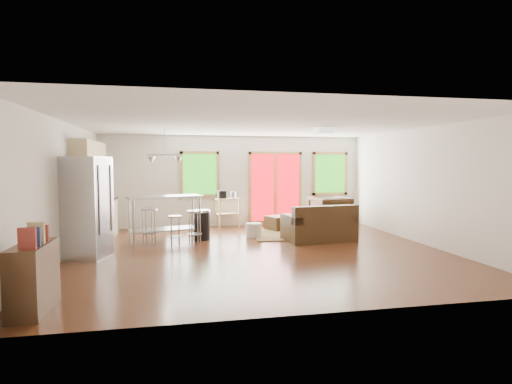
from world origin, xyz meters
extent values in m
cube|color=#381B0E|center=(0.00, 0.00, -0.01)|extent=(7.50, 7.00, 0.02)
cube|color=silver|center=(0.00, 0.00, 2.61)|extent=(7.50, 7.00, 0.02)
cube|color=beige|center=(0.00, 3.51, 1.30)|extent=(7.50, 0.02, 2.60)
cube|color=beige|center=(-3.76, 0.00, 1.30)|extent=(0.02, 7.00, 2.60)
cube|color=beige|center=(3.76, 0.00, 1.30)|extent=(0.02, 7.00, 2.60)
cube|color=beige|center=(0.00, -3.51, 1.30)|extent=(7.50, 0.02, 2.60)
cube|color=#1D6211|center=(-1.00, 3.46, 1.50)|extent=(0.94, 0.02, 1.14)
cube|color=#9E733D|center=(-1.00, 3.46, 2.11)|extent=(1.10, 0.05, 0.08)
cube|color=#9E733D|center=(-1.00, 3.46, 0.89)|extent=(1.10, 0.05, 0.08)
cube|color=#9E733D|center=(-1.51, 3.46, 1.50)|extent=(0.08, 0.05, 1.30)
cube|color=#9E733D|center=(-0.49, 3.46, 1.50)|extent=(0.08, 0.05, 1.30)
cube|color=red|center=(1.20, 3.46, 1.10)|extent=(1.44, 0.02, 1.94)
cube|color=#9E733D|center=(1.20, 3.46, 2.11)|extent=(1.60, 0.05, 0.08)
cube|color=#9E733D|center=(1.20, 3.46, 0.09)|extent=(1.60, 0.05, 0.08)
cube|color=#9E733D|center=(0.44, 3.46, 1.10)|extent=(0.08, 0.05, 2.10)
cube|color=#9E733D|center=(1.96, 3.46, 1.10)|extent=(0.08, 0.05, 2.10)
cube|color=#9E733D|center=(1.20, 3.46, 1.10)|extent=(0.08, 0.05, 1.94)
cube|color=#1D6211|center=(2.90, 3.46, 1.50)|extent=(0.94, 0.02, 1.14)
cube|color=#9E733D|center=(2.90, 3.46, 2.11)|extent=(1.10, 0.05, 0.08)
cube|color=#9E733D|center=(2.90, 3.46, 0.89)|extent=(1.10, 0.05, 0.08)
cube|color=#9E733D|center=(2.39, 3.46, 1.50)|extent=(0.08, 0.05, 1.30)
cube|color=#9E733D|center=(3.41, 3.46, 1.50)|extent=(0.08, 0.05, 1.30)
cube|color=#3F5E35|center=(1.41, 1.77, 0.01)|extent=(2.50, 1.99, 0.02)
cube|color=black|center=(1.62, 0.90, 0.22)|extent=(1.68, 1.08, 0.45)
cube|color=black|center=(1.66, 0.56, 0.65)|extent=(1.60, 0.39, 0.40)
cube|color=black|center=(0.94, 0.82, 0.53)|extent=(0.31, 0.92, 0.17)
cube|color=black|center=(2.30, 0.98, 0.53)|extent=(0.31, 0.92, 0.17)
cube|color=black|center=(1.27, 0.91, 0.51)|extent=(0.72, 0.65, 0.13)
cube|color=black|center=(1.96, 0.99, 0.51)|extent=(0.72, 0.65, 0.13)
cube|color=#382414|center=(1.73, 1.69, 0.35)|extent=(1.04, 0.76, 0.04)
cube|color=#382414|center=(1.39, 1.40, 0.17)|extent=(0.07, 0.07, 0.34)
cube|color=#382414|center=(2.16, 1.58, 0.17)|extent=(0.07, 0.07, 0.34)
cube|color=#382414|center=(1.30, 1.80, 0.17)|extent=(0.07, 0.07, 0.34)
cube|color=#382414|center=(2.06, 1.98, 0.17)|extent=(0.07, 0.07, 0.34)
imported|color=black|center=(2.54, 2.53, 0.49)|extent=(1.03, 0.98, 0.98)
cube|color=black|center=(1.06, 2.50, 0.19)|extent=(0.74, 0.74, 0.38)
cylinder|color=beige|center=(0.21, 1.61, 0.17)|extent=(0.49, 0.49, 0.34)
imported|color=silver|center=(1.64, 1.86, 0.48)|extent=(0.17, 0.18, 0.17)
sphere|color=red|center=(1.67, 1.88, 0.62)|extent=(0.06, 0.06, 0.06)
sphere|color=red|center=(1.61, 1.84, 0.64)|extent=(0.06, 0.06, 0.06)
sphere|color=red|center=(1.64, 1.90, 0.65)|extent=(0.06, 0.06, 0.06)
imported|color=maroon|center=(2.24, 1.53, 0.56)|extent=(0.24, 0.07, 0.32)
cube|color=tan|center=(-3.45, 1.70, 0.45)|extent=(0.60, 2.20, 0.90)
cube|color=black|center=(-3.45, 1.70, 0.92)|extent=(0.64, 2.24, 0.04)
cube|color=tan|center=(-3.57, 1.70, 1.95)|extent=(0.36, 2.20, 0.70)
cylinder|color=#B7BABC|center=(-3.45, 1.20, 1.03)|extent=(0.12, 0.12, 0.18)
cube|color=black|center=(-3.45, 2.10, 1.04)|extent=(0.22, 0.18, 0.20)
cube|color=#B7BABC|center=(-3.35, 0.13, 0.96)|extent=(0.95, 0.94, 1.93)
cube|color=gray|center=(-2.99, 0.03, 0.96)|extent=(0.22, 0.68, 1.88)
cylinder|color=gray|center=(-3.04, -0.21, 1.12)|extent=(0.03, 0.03, 1.28)
cylinder|color=gray|center=(-2.90, 0.24, 1.12)|extent=(0.03, 0.03, 1.28)
cube|color=#B7BABC|center=(-1.92, 1.48, 1.03)|extent=(1.79, 1.11, 0.04)
cube|color=gray|center=(-1.92, 1.48, 0.28)|extent=(1.66, 0.99, 0.03)
cylinder|color=gray|center=(-2.57, 1.02, 0.51)|extent=(0.06, 0.06, 1.01)
cylinder|color=gray|center=(-1.12, 1.45, 0.51)|extent=(0.06, 0.06, 1.01)
cylinder|color=gray|center=(-2.71, 1.51, 0.51)|extent=(0.06, 0.06, 1.01)
cylinder|color=gray|center=(-1.26, 1.94, 0.51)|extent=(0.06, 0.06, 1.01)
imported|color=silver|center=(-1.57, 1.60, 1.01)|extent=(0.14, 0.12, 0.13)
cylinder|color=#B7BABC|center=(-2.26, 1.18, 0.78)|extent=(0.50, 0.50, 0.04)
cylinder|color=gray|center=(-2.20, 1.31, 0.38)|extent=(0.04, 0.04, 0.76)
cylinder|color=gray|center=(-2.39, 1.23, 0.38)|extent=(0.04, 0.04, 0.76)
cylinder|color=gray|center=(-2.31, 1.04, 0.38)|extent=(0.04, 0.04, 0.76)
cylinder|color=gray|center=(-2.12, 1.12, 0.38)|extent=(0.04, 0.04, 0.76)
cylinder|color=gray|center=(-2.26, 1.18, 0.25)|extent=(0.45, 0.45, 0.02)
cylinder|color=#B7BABC|center=(-1.69, 1.01, 0.63)|extent=(0.32, 0.32, 0.04)
cylinder|color=gray|center=(-1.60, 1.09, 0.31)|extent=(0.02, 0.02, 0.61)
cylinder|color=gray|center=(-1.76, 1.10, 0.31)|extent=(0.02, 0.02, 0.61)
cylinder|color=gray|center=(-1.77, 0.93, 0.31)|extent=(0.02, 0.02, 0.61)
cylinder|color=gray|center=(-1.61, 0.92, 0.31)|extent=(0.02, 0.02, 0.61)
cylinder|color=gray|center=(-1.69, 1.01, 0.20)|extent=(0.29, 0.29, 0.01)
cylinder|color=#B7BABC|center=(-1.26, 1.00, 0.73)|extent=(0.43, 0.43, 0.04)
cylinder|color=gray|center=(-1.19, 1.11, 0.36)|extent=(0.03, 0.03, 0.71)
cylinder|color=gray|center=(-1.37, 1.07, 0.36)|extent=(0.03, 0.03, 0.71)
cylinder|color=gray|center=(-1.33, 0.88, 0.36)|extent=(0.03, 0.03, 0.71)
cylinder|color=gray|center=(-1.14, 0.92, 0.36)|extent=(0.03, 0.03, 0.71)
cylinder|color=gray|center=(-1.26, 1.00, 0.23)|extent=(0.39, 0.39, 0.02)
cylinder|color=black|center=(-1.07, 1.47, 0.33)|extent=(0.50, 0.50, 0.66)
cylinder|color=#B7BABC|center=(-1.07, 1.47, 0.69)|extent=(0.51, 0.51, 0.06)
cube|color=tan|center=(-0.24, 3.30, 0.81)|extent=(0.76, 0.58, 0.04)
cube|color=tan|center=(-0.24, 3.30, 0.39)|extent=(0.71, 0.54, 0.03)
cube|color=tan|center=(-0.48, 3.06, 0.41)|extent=(0.05, 0.05, 0.82)
cube|color=tan|center=(0.08, 3.19, 0.41)|extent=(0.05, 0.05, 0.82)
cube|color=tan|center=(-0.56, 3.40, 0.41)|extent=(0.05, 0.05, 0.82)
cube|color=tan|center=(0.01, 3.53, 0.41)|extent=(0.05, 0.05, 0.82)
cube|color=black|center=(-0.41, 3.26, 0.93)|extent=(0.25, 0.24, 0.21)
cylinder|color=#B7BABC|center=(-0.07, 3.33, 0.91)|extent=(0.19, 0.19, 0.17)
cube|color=#382414|center=(-3.35, -2.75, 0.41)|extent=(0.37, 0.93, 0.82)
cube|color=maroon|center=(-3.29, -3.06, 0.95)|extent=(0.19, 0.05, 0.25)
cube|color=navy|center=(-3.30, -2.90, 0.94)|extent=(0.19, 0.05, 0.23)
cube|color=tan|center=(-3.30, -2.75, 0.96)|extent=(0.19, 0.05, 0.27)
cube|color=maroon|center=(-3.30, -2.59, 0.93)|extent=(0.19, 0.05, 0.21)
cube|color=white|center=(1.60, 0.60, 2.53)|extent=(0.35, 0.35, 0.12)
cylinder|color=gray|center=(-1.90, 1.50, 2.30)|extent=(0.02, 0.02, 0.60)
cube|color=gray|center=(-1.90, 1.50, 2.00)|extent=(0.80, 0.04, 0.03)
cone|color=#B7BABC|center=(-2.20, 1.50, 1.88)|extent=(0.18, 0.18, 0.14)
cone|color=#B7BABC|center=(-1.60, 1.50, 1.88)|extent=(0.18, 0.18, 0.14)
camera|label=1|loc=(-1.62, -7.92, 1.79)|focal=28.00mm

